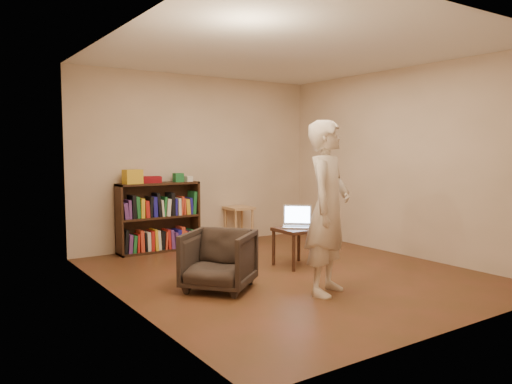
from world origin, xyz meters
TOP-DOWN VIEW (x-y plane):
  - floor at (0.00, 0.00)m, footprint 4.50×4.50m
  - ceiling at (0.00, 0.00)m, footprint 4.50×4.50m
  - wall_back at (0.00, 2.25)m, footprint 4.00×0.00m
  - wall_left at (-2.00, 0.00)m, footprint 0.00×4.50m
  - wall_right at (2.00, 0.00)m, footprint 0.00×4.50m
  - bookshelf at (-0.75, 2.09)m, footprint 1.20×0.30m
  - box_yellow at (-1.14, 2.06)m, footprint 0.26×0.20m
  - red_cloth at (-0.85, 2.11)m, footprint 0.31×0.26m
  - box_green at (-0.44, 2.07)m, footprint 0.13×0.13m
  - box_white at (-0.28, 2.05)m, footprint 0.11×0.11m
  - stool at (0.59, 2.03)m, footprint 0.39×0.39m
  - armchair at (-1.01, -0.13)m, footprint 0.96×0.96m
  - side_table at (0.33, 0.24)m, footprint 0.48×0.48m
  - laptop at (0.40, 0.31)m, footprint 0.48×0.47m
  - person at (-0.15, -0.87)m, footprint 0.77×0.68m

SIDE VIEW (x-z plane):
  - floor at x=0.00m, z-range 0.00..0.00m
  - armchair at x=-1.01m, z-range 0.00..0.63m
  - side_table at x=0.33m, z-range 0.16..0.65m
  - bookshelf at x=-0.75m, z-range -0.06..0.94m
  - stool at x=0.59m, z-range 0.17..0.74m
  - laptop at x=0.40m, z-range 0.41..0.69m
  - person at x=-0.15m, z-range 0.00..1.78m
  - box_white at x=-0.28m, z-range 1.00..1.08m
  - red_cloth at x=-0.85m, z-range 1.00..1.09m
  - box_green at x=-0.44m, z-range 1.00..1.13m
  - box_yellow at x=-1.14m, z-range 1.00..1.20m
  - wall_back at x=0.00m, z-range -0.70..3.30m
  - wall_left at x=-2.00m, z-range -0.95..3.55m
  - wall_right at x=2.00m, z-range -0.95..3.55m
  - ceiling at x=0.00m, z-range 2.60..2.60m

